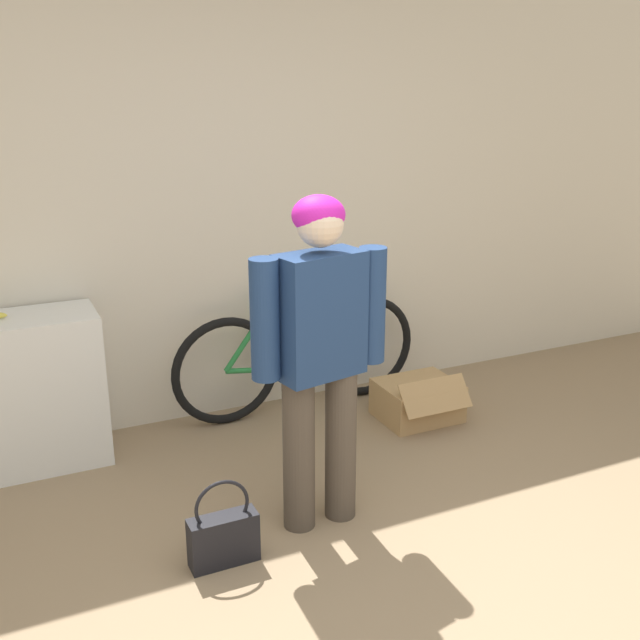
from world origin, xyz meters
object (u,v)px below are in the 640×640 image
person (320,343)px  cardboard_box (418,400)px  handbag (223,536)px  bicycle (299,356)px

person → cardboard_box: person is taller
person → cardboard_box: size_ratio=3.28×
handbag → cardboard_box: handbag is taller
cardboard_box → bicycle: bearing=143.6°
person → bicycle: bearing=59.7°
person → bicycle: size_ratio=0.94×
person → cardboard_box: bearing=25.7°
person → handbag: person is taller
bicycle → handbag: size_ratio=4.09×
cardboard_box → person: bearing=-143.3°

